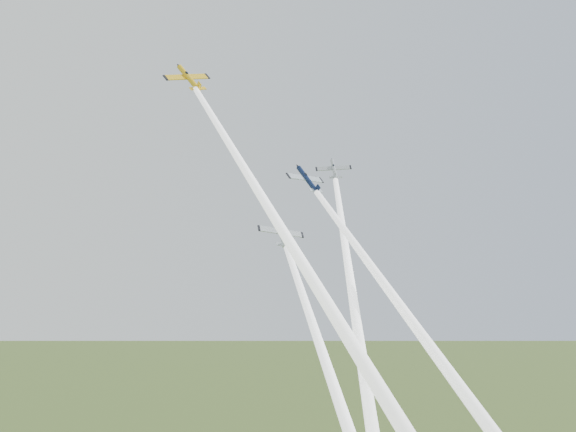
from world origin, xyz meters
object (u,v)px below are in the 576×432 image
object	(u,v)px
plane_navy	(307,179)
plane_silver_low	(282,233)
plane_silver_right	(334,169)
plane_yellow	(189,78)

from	to	relation	value
plane_navy	plane_silver_low	xyz separation A→B (m)	(-7.52, -6.12, -9.72)
plane_silver_right	plane_silver_low	distance (m)	25.27
plane_navy	plane_silver_low	world-z (taller)	plane_navy
plane_navy	plane_silver_low	distance (m)	13.73
plane_navy	plane_silver_right	distance (m)	12.36
plane_yellow	plane_navy	world-z (taller)	plane_yellow
plane_yellow	plane_silver_low	distance (m)	32.56
plane_yellow	plane_silver_low	world-z (taller)	plane_yellow
plane_navy	plane_silver_right	world-z (taller)	plane_silver_right
plane_navy	plane_silver_right	xyz separation A→B (m)	(9.21, 7.49, 3.44)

